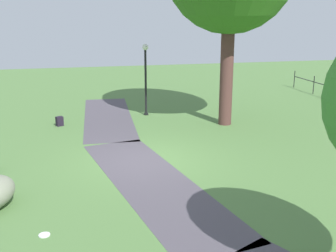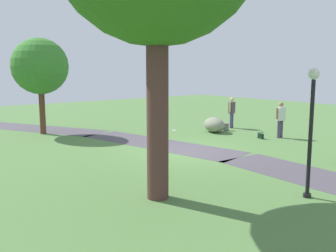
{
  "view_description": "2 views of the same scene",
  "coord_description": "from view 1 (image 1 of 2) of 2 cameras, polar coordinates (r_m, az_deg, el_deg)",
  "views": [
    {
      "loc": [
        12.7,
        -2.18,
        4.68
      ],
      "look_at": [
        1.09,
        0.52,
        1.39
      ],
      "focal_mm": 44.84,
      "sensor_mm": 36.0,
      "label": 1
    },
    {
      "loc": [
        -10.87,
        9.62,
        3.23
      ],
      "look_at": [
        1.14,
        -0.05,
        0.89
      ],
      "focal_mm": 40.05,
      "sensor_mm": 36.0,
      "label": 2
    }
  ],
  "objects": [
    {
      "name": "ground_plane",
      "position": [
        13.71,
        -3.16,
        -4.57
      ],
      "size": [
        48.0,
        48.0,
        0.0
      ],
      "primitive_type": "plane",
      "color": "#50763D"
    },
    {
      "name": "footpath_segment_near",
      "position": [
        19.34,
        -8.17,
        1.26
      ],
      "size": [
        8.1,
        2.53,
        0.01
      ],
      "color": "#4B454E",
      "rests_on": "ground"
    },
    {
      "name": "lamp_post",
      "position": [
        19.13,
        -3.07,
        7.42
      ],
      "size": [
        0.28,
        0.28,
        3.26
      ],
      "color": "black",
      "rests_on": "ground"
    },
    {
      "name": "frisbee_on_grass",
      "position": [
        9.71,
        -16.46,
        -14.02
      ],
      "size": [
        0.25,
        0.25,
        0.02
      ],
      "color": "silver",
      "rests_on": "ground"
    },
    {
      "name": "footpath_segment_mid",
      "position": [
        11.93,
        -2.06,
        -7.67
      ],
      "size": [
        8.25,
        3.57,
        0.01
      ],
      "color": "#4B454E",
      "rests_on": "ground"
    },
    {
      "name": "spare_backpack_on_lawn",
      "position": [
        18.17,
        -14.55,
        0.61
      ],
      "size": [
        0.34,
        0.34,
        0.4
      ],
      "color": "black",
      "rests_on": "ground"
    }
  ]
}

